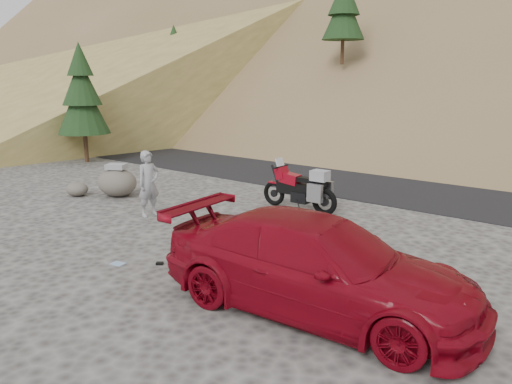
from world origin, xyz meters
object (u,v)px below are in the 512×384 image
(motorcycle, at_px, (302,189))
(red_car, at_px, (316,310))
(man, at_px, (150,216))
(boulder, at_px, (117,182))

(motorcycle, bearing_deg, red_car, -55.23)
(man, height_order, boulder, boulder)
(man, distance_m, boulder, 2.74)
(man, relative_size, red_car, 0.34)
(motorcycle, relative_size, boulder, 1.50)
(red_car, bearing_deg, boulder, 67.65)
(man, bearing_deg, motorcycle, -38.07)
(boulder, bearing_deg, motorcycle, 21.76)
(motorcycle, relative_size, red_car, 0.47)
(man, bearing_deg, red_car, -101.25)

